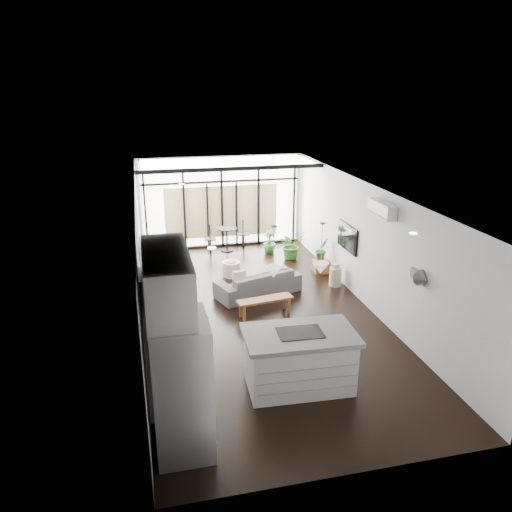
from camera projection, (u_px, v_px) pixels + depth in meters
name	position (u px, v px, depth m)	size (l,w,h in m)	color
floor	(259.00, 313.00, 11.18)	(5.00, 10.00, 0.00)	black
ceiling	(259.00, 190.00, 10.25)	(5.00, 10.00, 0.00)	white
wall_left	(140.00, 263.00, 10.18)	(0.02, 10.00, 2.80)	silver
wall_right	(367.00, 246.00, 11.25)	(0.02, 10.00, 2.80)	silver
wall_back	(221.00, 202.00, 15.31)	(5.00, 0.02, 2.80)	silver
wall_front	(354.00, 384.00, 6.12)	(5.00, 0.02, 2.80)	silver
glazing	(222.00, 203.00, 15.20)	(5.00, 0.20, 2.80)	black
skylight	(226.00, 162.00, 13.93)	(4.70, 1.90, 0.06)	white
neighbour_building	(222.00, 212.00, 15.36)	(3.50, 0.02, 1.60)	#D8BA89
island	(299.00, 360.00, 8.34)	(1.85, 1.10, 1.01)	silver
cooktop	(300.00, 333.00, 8.17)	(0.74, 0.49, 0.01)	black
fridge	(181.00, 386.00, 6.79)	(0.77, 0.97, 2.00)	#A8A9AD
appliance_column	(163.00, 344.00, 7.52)	(0.60, 0.63, 2.33)	silver
upper_cabinets	(167.00, 282.00, 6.73)	(0.62, 1.75, 0.86)	silver
pendant_left	(273.00, 272.00, 7.99)	(0.26, 0.26, 0.18)	white
pendant_right	(321.00, 268.00, 8.16)	(0.26, 0.26, 0.18)	white
sofa	(258.00, 278.00, 12.04)	(2.08, 0.61, 0.81)	#4C4D4F
console_bench	(265.00, 307.00, 11.01)	(1.25, 0.31, 0.40)	brown
pouf	(231.00, 269.00, 13.24)	(0.49, 0.49, 0.39)	beige
crate	(321.00, 266.00, 13.53)	(0.41, 0.41, 0.31)	brown
plant_tall	(291.00, 248.00, 14.51)	(0.74, 0.83, 0.64)	#296724
plant_med	(269.00, 247.00, 15.02)	(0.39, 0.70, 0.39)	#296724
plant_crate	(322.00, 256.00, 13.43)	(0.36, 0.65, 0.29)	#296724
milk_can	(335.00, 274.00, 12.58)	(0.30, 0.30, 0.60)	beige
bistro_set	(227.00, 240.00, 15.17)	(1.36, 0.54, 0.65)	black
tv	(347.00, 237.00, 12.19)	(0.05, 1.10, 0.65)	black
ac_unit	(382.00, 209.00, 10.14)	(0.22, 0.90, 0.30)	silver
framed_art	(142.00, 264.00, 9.68)	(0.04, 0.70, 0.90)	black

